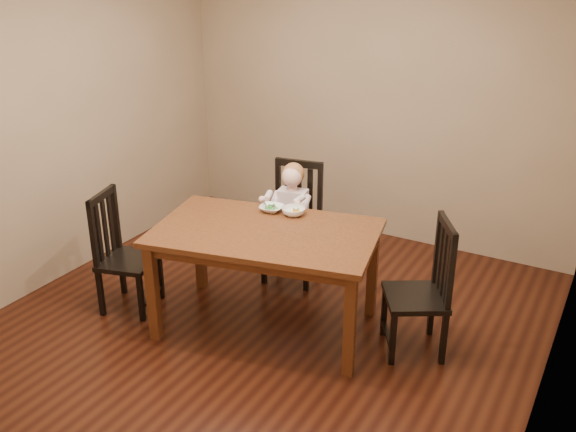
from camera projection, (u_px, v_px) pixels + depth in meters
The scene contains 9 objects.
room at pixel (266, 157), 4.52m from camera, with size 4.01×4.01×2.71m.
dining_table at pixel (266, 242), 4.72m from camera, with size 1.79×1.29×0.81m.
chair_child at pixel (294, 224), 5.57m from camera, with size 0.51×0.50×1.04m.
chair_left at pixel (122, 254), 5.09m from camera, with size 0.50×0.52×0.98m.
chair_right at pixel (423, 290), 4.52m from camera, with size 0.58×0.59×1.01m.
toddler at pixel (292, 211), 5.47m from camera, with size 0.32×0.40×0.56m, color white, non-canonical shape.
bowl_peas at pixel (271, 208), 5.01m from camera, with size 0.18×0.18×0.04m, color white.
bowl_veg at pixel (293, 211), 4.93m from camera, with size 0.18×0.18×0.06m, color white.
fork at pixel (266, 206), 4.99m from camera, with size 0.12×0.09×0.05m.
Camera 1 is at (2.25, -3.69, 2.73)m, focal length 40.00 mm.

